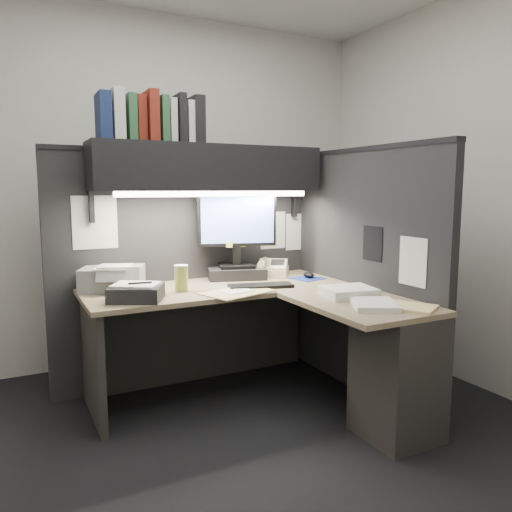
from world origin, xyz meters
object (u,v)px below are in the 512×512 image
at_px(keyboard, 261,286).
at_px(coffee_cup, 181,279).
at_px(monitor, 237,245).
at_px(telephone, 272,269).
at_px(desk, 306,346).
at_px(notebook_stack, 136,293).
at_px(printer, 113,278).
at_px(overhead_shelf, 209,168).

distance_m(keyboard, coffee_cup, 0.51).
distance_m(monitor, telephone, 0.34).
distance_m(desk, keyboard, 0.51).
bearing_deg(notebook_stack, monitor, 24.77).
distance_m(monitor, notebook_stack, 0.91).
xyz_separation_m(keyboard, printer, (-0.87, 0.36, 0.06)).
bearing_deg(printer, telephone, 22.30).
xyz_separation_m(overhead_shelf, printer, (-0.65, 0.02, -0.70)).
height_order(telephone, coffee_cup, coffee_cup).
bearing_deg(coffee_cup, telephone, 16.83).
bearing_deg(keyboard, desk, -63.89).
height_order(telephone, notebook_stack, telephone).
xyz_separation_m(keyboard, notebook_stack, (-0.81, -0.01, 0.03)).
relative_size(desk, notebook_stack, 5.93).
distance_m(overhead_shelf, printer, 0.96).
height_order(monitor, notebook_stack, monitor).
height_order(telephone, printer, printer).
xyz_separation_m(overhead_shelf, coffee_cup, (-0.28, -0.23, -0.69)).
distance_m(keyboard, notebook_stack, 0.81).
relative_size(desk, printer, 4.68).
bearing_deg(desk, notebook_stack, 156.35).
bearing_deg(desk, coffee_cup, 138.19).
bearing_deg(overhead_shelf, printer, 178.48).
height_order(desk, coffee_cup, coffee_cup).
xyz_separation_m(telephone, printer, (-1.14, 0.01, 0.03)).
relative_size(overhead_shelf, coffee_cup, 9.99).
bearing_deg(overhead_shelf, telephone, 0.45).
relative_size(overhead_shelf, keyboard, 3.74).
distance_m(telephone, coffee_cup, 0.81).
distance_m(desk, notebook_stack, 1.03).
distance_m(desk, printer, 1.28).
bearing_deg(overhead_shelf, keyboard, -58.51).
relative_size(overhead_shelf, monitor, 2.59).
bearing_deg(monitor, keyboard, -72.63).
xyz_separation_m(coffee_cup, notebook_stack, (-0.31, -0.13, -0.03)).
height_order(keyboard, coffee_cup, coffee_cup).
bearing_deg(telephone, keyboard, -92.62).
distance_m(overhead_shelf, keyboard, 0.86).
xyz_separation_m(overhead_shelf, telephone, (0.49, 0.00, -0.72)).
bearing_deg(notebook_stack, printer, 98.56).
xyz_separation_m(overhead_shelf, keyboard, (0.21, -0.35, -0.76)).
bearing_deg(printer, monitor, 22.60).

